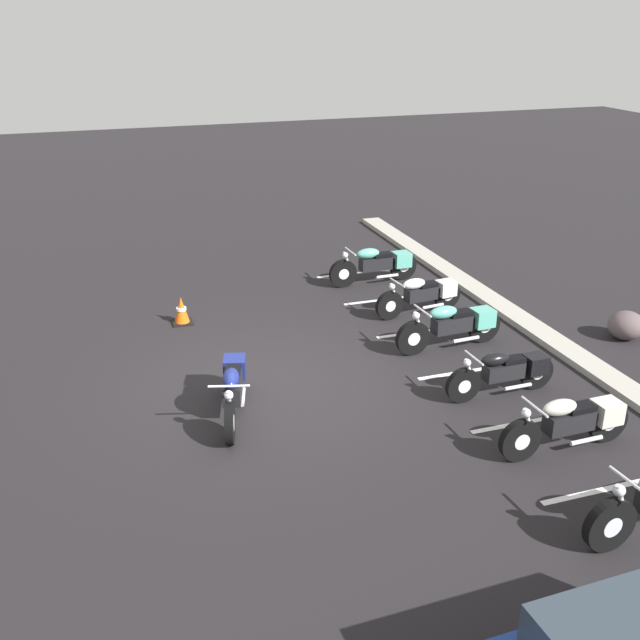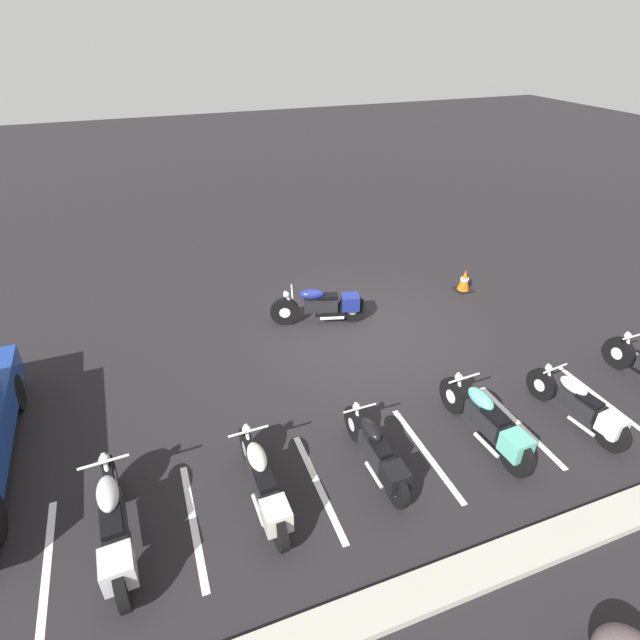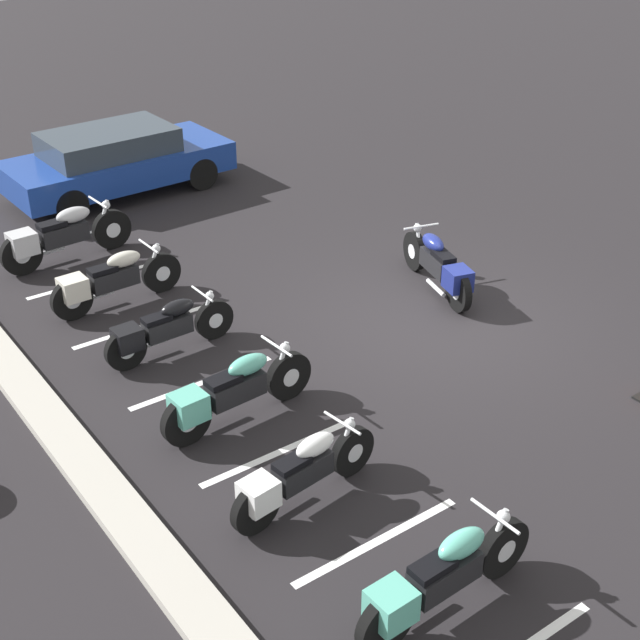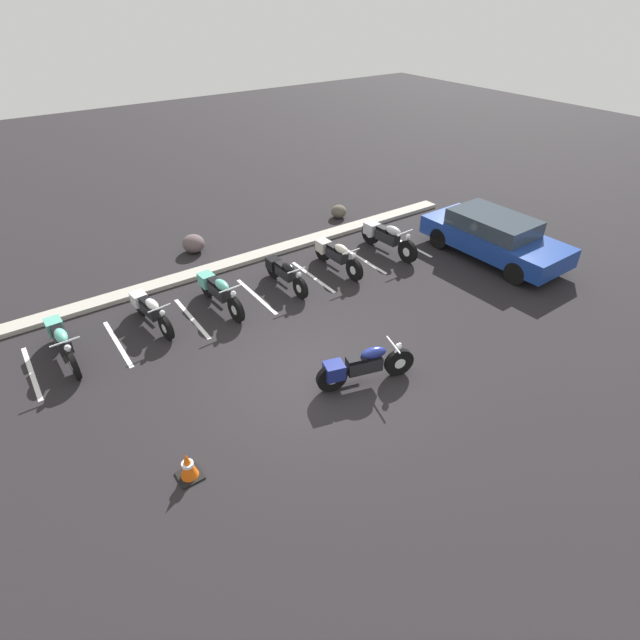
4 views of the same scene
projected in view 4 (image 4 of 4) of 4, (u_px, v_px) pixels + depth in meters
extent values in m
plane|color=black|center=(315.00, 377.00, 10.51)|extent=(60.00, 60.00, 0.00)
cylinder|color=black|center=(399.00, 362.00, 10.42)|extent=(0.65, 0.28, 0.64)
cylinder|color=silver|center=(399.00, 362.00, 10.42)|extent=(0.27, 0.18, 0.24)
cylinder|color=black|center=(332.00, 378.00, 10.01)|extent=(0.65, 0.28, 0.64)
cylinder|color=silver|center=(332.00, 378.00, 10.01)|extent=(0.27, 0.18, 0.24)
cube|color=black|center=(364.00, 365.00, 10.12)|extent=(0.78, 0.46, 0.29)
ellipsoid|color=navy|center=(374.00, 353.00, 10.03)|extent=(0.59, 0.39, 0.23)
cube|color=black|center=(357.00, 359.00, 9.97)|extent=(0.47, 0.34, 0.08)
cube|color=navy|center=(334.00, 371.00, 9.93)|extent=(0.47, 0.44, 0.33)
cylinder|color=silver|center=(395.00, 354.00, 10.25)|extent=(0.26, 0.12, 0.52)
cylinder|color=silver|center=(393.00, 345.00, 10.09)|extent=(0.19, 0.59, 0.03)
sphere|color=silver|center=(399.00, 346.00, 10.17)|extent=(0.14, 0.14, 0.14)
cylinder|color=silver|center=(350.00, 374.00, 10.33)|extent=(0.53, 0.21, 0.07)
cylinder|color=black|center=(74.00, 365.00, 10.35)|extent=(0.13, 0.64, 0.63)
cylinder|color=silver|center=(74.00, 365.00, 10.35)|extent=(0.13, 0.24, 0.24)
cylinder|color=black|center=(56.00, 331.00, 11.34)|extent=(0.13, 0.64, 0.63)
cylinder|color=silver|center=(56.00, 331.00, 11.34)|extent=(0.13, 0.24, 0.24)
cube|color=black|center=(62.00, 341.00, 10.79)|extent=(0.29, 0.74, 0.29)
ellipsoid|color=#59B29E|center=(61.00, 336.00, 10.52)|extent=(0.27, 0.55, 0.23)
cube|color=black|center=(58.00, 330.00, 10.79)|extent=(0.24, 0.43, 0.08)
cube|color=#59B29E|center=(55.00, 326.00, 11.21)|extent=(0.36, 0.39, 0.33)
cylinder|color=silver|center=(69.00, 353.00, 10.28)|extent=(0.07, 0.25, 0.51)
cylinder|color=silver|center=(65.00, 342.00, 10.18)|extent=(0.60, 0.05, 0.03)
sphere|color=silver|center=(67.00, 348.00, 10.14)|extent=(0.13, 0.13, 0.13)
cylinder|color=silver|center=(70.00, 344.00, 11.18)|extent=(0.08, 0.53, 0.07)
cylinder|color=black|center=(166.00, 328.00, 11.49)|extent=(0.18, 0.60, 0.59)
cylinder|color=silver|center=(166.00, 328.00, 11.49)|extent=(0.14, 0.24, 0.22)
cylinder|color=black|center=(140.00, 304.00, 12.35)|extent=(0.18, 0.60, 0.59)
cylinder|color=silver|center=(140.00, 304.00, 12.35)|extent=(0.14, 0.24, 0.22)
cube|color=black|center=(150.00, 310.00, 11.87)|extent=(0.33, 0.71, 0.27)
ellipsoid|color=white|center=(152.00, 304.00, 11.63)|extent=(0.29, 0.53, 0.21)
cube|color=black|center=(146.00, 301.00, 11.87)|extent=(0.26, 0.42, 0.07)
cube|color=white|center=(139.00, 299.00, 12.23)|extent=(0.36, 0.39, 0.30)
cylinder|color=silver|center=(162.00, 317.00, 11.43)|extent=(0.08, 0.24, 0.48)
cylinder|color=silver|center=(159.00, 308.00, 11.33)|extent=(0.56, 0.10, 0.03)
sphere|color=silver|center=(162.00, 313.00, 11.30)|extent=(0.13, 0.13, 0.13)
cylinder|color=silver|center=(153.00, 313.00, 12.23)|extent=(0.12, 0.50, 0.06)
cylinder|color=black|center=(236.00, 310.00, 12.08)|extent=(0.16, 0.65, 0.64)
cylinder|color=silver|center=(236.00, 310.00, 12.08)|extent=(0.14, 0.25, 0.24)
cylinder|color=black|center=(207.00, 285.00, 13.06)|extent=(0.16, 0.65, 0.64)
cylinder|color=silver|center=(207.00, 285.00, 13.06)|extent=(0.14, 0.25, 0.24)
cube|color=black|center=(219.00, 291.00, 12.52)|extent=(0.32, 0.76, 0.29)
ellipsoid|color=#59B29E|center=(222.00, 285.00, 12.25)|extent=(0.29, 0.56, 0.23)
cube|color=black|center=(215.00, 282.00, 12.52)|extent=(0.26, 0.44, 0.08)
cube|color=#59B29E|center=(207.00, 280.00, 12.93)|extent=(0.37, 0.41, 0.33)
cylinder|color=silver|center=(233.00, 299.00, 12.01)|extent=(0.07, 0.26, 0.52)
cylinder|color=silver|center=(230.00, 289.00, 11.91)|extent=(0.60, 0.07, 0.04)
sphere|color=silver|center=(233.00, 294.00, 11.87)|extent=(0.14, 0.14, 0.14)
cylinder|color=silver|center=(221.00, 295.00, 12.91)|extent=(0.10, 0.54, 0.07)
cylinder|color=black|center=(300.00, 288.00, 12.98)|extent=(0.12, 0.59, 0.58)
cylinder|color=silver|center=(300.00, 288.00, 12.98)|extent=(0.12, 0.22, 0.22)
cylinder|color=black|center=(273.00, 268.00, 13.90)|extent=(0.12, 0.59, 0.58)
cylinder|color=silver|center=(273.00, 268.00, 13.90)|extent=(0.12, 0.22, 0.22)
cube|color=black|center=(285.00, 273.00, 13.39)|extent=(0.26, 0.68, 0.26)
ellipsoid|color=black|center=(288.00, 267.00, 13.14)|extent=(0.24, 0.50, 0.21)
cube|color=black|center=(282.00, 265.00, 13.40)|extent=(0.22, 0.39, 0.07)
cube|color=black|center=(273.00, 263.00, 13.78)|extent=(0.33, 0.36, 0.30)
cylinder|color=silver|center=(298.00, 279.00, 12.92)|extent=(0.06, 0.23, 0.47)
cylinder|color=silver|center=(297.00, 270.00, 12.83)|extent=(0.55, 0.04, 0.03)
sphere|color=silver|center=(299.00, 274.00, 12.79)|extent=(0.12, 0.12, 0.12)
cylinder|color=silver|center=(285.00, 277.00, 13.75)|extent=(0.07, 0.49, 0.06)
cylinder|color=black|center=(354.00, 270.00, 13.75)|extent=(0.13, 0.63, 0.63)
cylinder|color=silver|center=(354.00, 270.00, 13.75)|extent=(0.13, 0.24, 0.24)
cylinder|color=black|center=(322.00, 251.00, 14.73)|extent=(0.13, 0.63, 0.63)
cylinder|color=silver|center=(322.00, 251.00, 14.73)|extent=(0.13, 0.24, 0.24)
cube|color=black|center=(337.00, 255.00, 14.19)|extent=(0.29, 0.73, 0.29)
ellipsoid|color=beige|center=(341.00, 249.00, 13.92)|extent=(0.26, 0.54, 0.23)
cube|color=black|center=(334.00, 247.00, 14.19)|extent=(0.24, 0.43, 0.08)
cube|color=beige|center=(323.00, 246.00, 14.60)|extent=(0.35, 0.39, 0.32)
cylinder|color=silver|center=(352.00, 260.00, 13.68)|extent=(0.06, 0.25, 0.51)
cylinder|color=silver|center=(351.00, 251.00, 13.58)|extent=(0.59, 0.05, 0.03)
sphere|color=silver|center=(354.00, 256.00, 13.54)|extent=(0.13, 0.13, 0.13)
cylinder|color=silver|center=(335.00, 259.00, 14.57)|extent=(0.08, 0.53, 0.07)
cylinder|color=black|center=(408.00, 252.00, 14.61)|extent=(0.16, 0.69, 0.68)
cylinder|color=silver|center=(408.00, 252.00, 14.61)|extent=(0.14, 0.27, 0.26)
cylinder|color=black|center=(370.00, 233.00, 15.66)|extent=(0.16, 0.69, 0.68)
cylinder|color=silver|center=(370.00, 233.00, 15.66)|extent=(0.14, 0.27, 0.26)
cube|color=black|center=(388.00, 237.00, 15.08)|extent=(0.33, 0.80, 0.31)
ellipsoid|color=#B7B7BC|center=(393.00, 231.00, 14.79)|extent=(0.30, 0.59, 0.25)
cube|color=black|center=(384.00, 229.00, 15.08)|extent=(0.27, 0.47, 0.08)
cube|color=#B7B7BC|center=(372.00, 228.00, 15.52)|extent=(0.40, 0.43, 0.35)
cylinder|color=silver|center=(405.00, 242.00, 14.54)|extent=(0.08, 0.27, 0.55)
cylinder|color=silver|center=(405.00, 233.00, 14.43)|extent=(0.64, 0.07, 0.04)
sphere|color=silver|center=(408.00, 237.00, 14.38)|extent=(0.15, 0.15, 0.15)
cylinder|color=silver|center=(384.00, 242.00, 15.50)|extent=(0.10, 0.57, 0.07)
cylinder|color=black|center=(549.00, 257.00, 14.36)|extent=(0.24, 0.65, 0.64)
cylinder|color=black|center=(516.00, 273.00, 13.59)|extent=(0.24, 0.65, 0.64)
cylinder|color=black|center=(473.00, 226.00, 16.19)|extent=(0.24, 0.65, 0.64)
cylinder|color=black|center=(440.00, 238.00, 15.41)|extent=(0.24, 0.65, 0.64)
cube|color=navy|center=(494.00, 240.00, 14.75)|extent=(1.92, 4.35, 0.55)
cube|color=#2D3842|center=(493.00, 223.00, 14.57)|extent=(1.58, 2.45, 0.45)
cube|color=#A8A399|center=(205.00, 271.00, 14.23)|extent=(18.00, 0.50, 0.12)
ellipsoid|color=#58494B|center=(193.00, 244.00, 15.22)|extent=(0.76, 0.78, 0.54)
ellipsoid|color=#534C40|center=(339.00, 211.00, 17.46)|extent=(0.74, 0.74, 0.44)
cube|color=black|center=(190.00, 476.00, 8.41)|extent=(0.40, 0.40, 0.03)
cone|color=#EA590F|center=(188.00, 465.00, 8.26)|extent=(0.32, 0.32, 0.55)
cylinder|color=white|center=(188.00, 464.00, 8.25)|extent=(0.20, 0.20, 0.06)
cube|color=white|center=(32.00, 373.00, 10.63)|extent=(0.10, 2.10, 0.00)
cube|color=white|center=(118.00, 343.00, 11.49)|extent=(0.10, 2.10, 0.00)
cube|color=white|center=(192.00, 318.00, 12.35)|extent=(0.10, 2.10, 0.00)
cube|color=white|center=(256.00, 296.00, 13.20)|extent=(0.10, 2.10, 0.00)
cube|color=white|center=(313.00, 277.00, 14.06)|extent=(0.10, 2.10, 0.00)
cube|color=white|center=(363.00, 260.00, 14.92)|extent=(0.10, 2.10, 0.00)
cube|color=white|center=(408.00, 245.00, 15.77)|extent=(0.10, 2.10, 0.00)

